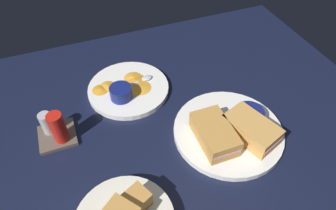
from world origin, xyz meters
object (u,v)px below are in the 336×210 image
sandwich_half_far (251,129)px  spoon_by_dark_ramekin (229,127)px  plate_sandwich_main (228,131)px  sandwich_half_near (215,134)px  spoon_by_gravy_ramekin (143,80)px  ramekin_dark_sauce (249,115)px  plate_chips_companion (129,89)px  ramekin_light_gravy (121,92)px  condiment_caddy (55,129)px

sandwich_half_far → spoon_by_dark_ramekin: 5.61cm
plate_sandwich_main → sandwich_half_near: sandwich_half_near is taller
plate_sandwich_main → spoon_by_gravy_ramekin: (25.39, 14.40, 1.16)cm
ramekin_dark_sauce → plate_chips_companion: size_ratio=0.31×
plate_chips_companion → ramekin_light_gravy: 5.31cm
sandwich_half_far → sandwich_half_near: bearing=77.4°
plate_chips_companion → condiment_caddy: (-10.35, 21.15, 2.61)cm
sandwich_half_far → ramekin_dark_sauce: (4.45, -2.28, -0.49)cm
plate_sandwich_main → condiment_caddy: condiment_caddy is taller
ramekin_dark_sauce → plate_sandwich_main: bearing=98.4°
spoon_by_gravy_ramekin → plate_sandwich_main: bearing=-150.4°
plate_sandwich_main → condiment_caddy: size_ratio=2.90×
ramekin_light_gravy → condiment_caddy: size_ratio=0.64×
spoon_by_dark_ramekin → condiment_caddy: bearing=71.6°
sandwich_half_near → ramekin_dark_sauce: sandwich_half_near is taller
plate_sandwich_main → spoon_by_dark_ramekin: spoon_by_dark_ramekin is taller
ramekin_dark_sauce → ramekin_light_gravy: same height
plate_sandwich_main → ramekin_light_gravy: ramekin_light_gravy is taller
ramekin_dark_sauce → sandwich_half_far: bearing=152.8°
sandwich_half_near → ramekin_light_gravy: sandwich_half_near is taller
sandwich_half_far → condiment_caddy: condiment_caddy is taller
sandwich_half_near → ramekin_dark_sauce: 11.42cm
spoon_by_gravy_ramekin → sandwich_half_far: bearing=-147.7°
sandwich_half_near → sandwich_half_far: same height
spoon_by_dark_ramekin → plate_chips_companion: bearing=39.4°
plate_sandwich_main → plate_chips_companion: 31.02cm
sandwich_half_near → plate_sandwich_main: bearing=-72.6°
ramekin_dark_sauce → plate_chips_companion: bearing=47.3°
sandwich_half_far → spoon_by_gravy_ramekin: bearing=32.3°
condiment_caddy → spoon_by_gravy_ramekin: bearing=-66.3°
sandwich_half_far → spoon_by_dark_ramekin: size_ratio=1.49×
sandwich_half_near → spoon_by_dark_ramekin: sandwich_half_near is taller
ramekin_light_gravy → spoon_by_gravy_ramekin: (4.53, -7.72, -1.58)cm
spoon_by_gravy_ramekin → plate_chips_companion: bearing=102.2°
ramekin_dark_sauce → condiment_caddy: bearing=74.3°
plate_sandwich_main → ramekin_dark_sauce: 6.77cm
sandwich_half_near → plate_chips_companion: size_ratio=0.57×
sandwich_half_far → ramekin_dark_sauce: size_ratio=2.03×
ramekin_light_gravy → spoon_by_gravy_ramekin: ramekin_light_gravy is taller
spoon_by_dark_ramekin → sandwich_half_far: bearing=-139.3°
sandwich_half_far → ramekin_dark_sauce: bearing=-27.2°
spoon_by_dark_ramekin → plate_chips_companion: spoon_by_dark_ramekin is taller
ramekin_dark_sauce → spoon_by_gravy_ramekin: ramekin_dark_sauce is taller
spoon_by_dark_ramekin → plate_chips_companion: (23.93, 19.67, -1.16)cm
plate_sandwich_main → spoon_by_gravy_ramekin: 29.21cm
sandwich_half_near → spoon_by_dark_ramekin: size_ratio=1.34×
sandwich_half_near → plate_chips_companion: 29.73cm
ramekin_dark_sauce → spoon_by_dark_ramekin: 5.92cm
plate_sandwich_main → sandwich_half_far: sandwich_half_far is taller
sandwich_half_far → spoon_by_gravy_ramekin: (28.94, 18.26, -2.04)cm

